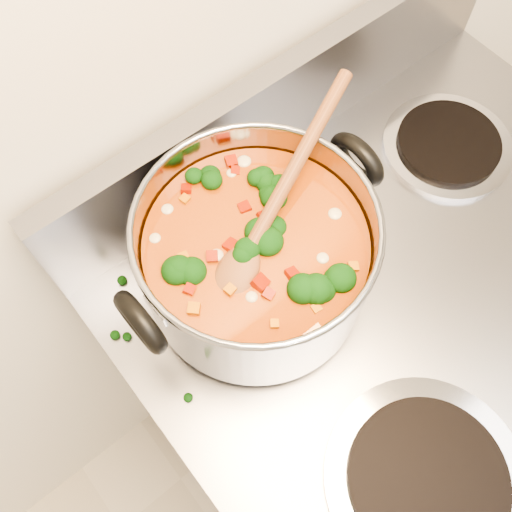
{
  "coord_description": "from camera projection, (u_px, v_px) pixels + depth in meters",
  "views": [
    {
      "loc": [
        -0.3,
        1.09,
        1.61
      ],
      "look_at": [
        -0.12,
        1.31,
        1.01
      ],
      "focal_mm": 40.0,
      "sensor_mm": 36.0,
      "label": 1
    }
  ],
  "objects": [
    {
      "name": "stockpot",
      "position": [
        256.0,
        257.0,
        0.66
      ],
      "size": [
        0.33,
        0.27,
        0.16
      ],
      "rotation": [
        0.0,
        0.0,
        0.02
      ],
      "color": "gray",
      "rests_on": "electric_range"
    },
    {
      "name": "wooden_spoon",
      "position": [
        265.0,
        221.0,
        0.62
      ],
      "size": [
        0.29,
        0.14,
        0.09
      ],
      "rotation": [
        0.0,
        0.0,
        0.38
      ],
      "color": "brown",
      "rests_on": "stockpot"
    },
    {
      "name": "electric_range",
      "position": [
        372.0,
        376.0,
        1.15
      ],
      "size": [
        0.76,
        0.69,
        1.08
      ],
      "color": "gray",
      "rests_on": "ground"
    },
    {
      "name": "cooktop_crumbs",
      "position": [
        251.0,
        342.0,
        0.71
      ],
      "size": [
        0.36,
        0.3,
        0.01
      ],
      "color": "black",
      "rests_on": "electric_range"
    }
  ]
}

